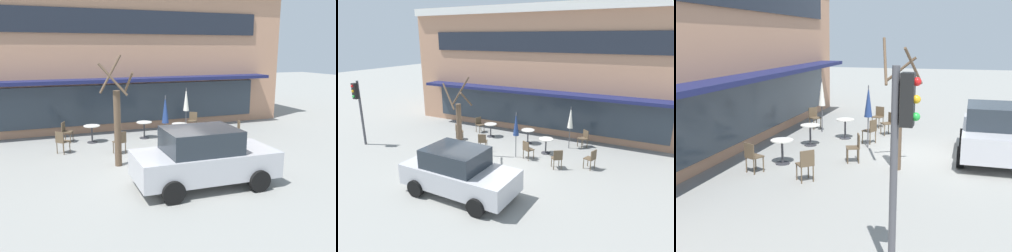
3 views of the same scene
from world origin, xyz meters
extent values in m
plane|color=gray|center=(0.00, 0.00, 0.00)|extent=(80.00, 80.00, 0.00)
cube|color=#191E4C|center=(0.00, 5.45, 2.55)|extent=(14.89, 1.10, 0.16)
cube|color=#2D3842|center=(0.00, 5.94, 1.35)|extent=(14.02, 0.10, 1.90)
cylinder|color=#333338|center=(0.25, 4.05, 0.01)|extent=(0.44, 0.44, 0.03)
cylinder|color=#333338|center=(0.25, 4.05, 0.38)|extent=(0.07, 0.07, 0.70)
cylinder|color=silver|center=(0.25, 4.05, 0.74)|extent=(0.70, 0.70, 0.03)
cylinder|color=#333338|center=(-2.10, 4.10, 0.01)|extent=(0.44, 0.44, 0.03)
cylinder|color=#333338|center=(-2.10, 4.10, 0.38)|extent=(0.07, 0.07, 0.70)
cylinder|color=silver|center=(-2.10, 4.10, 0.74)|extent=(0.70, 0.70, 0.03)
cylinder|color=#333338|center=(1.61, 3.13, 0.01)|extent=(0.44, 0.44, 0.03)
cylinder|color=#333338|center=(1.61, 3.13, 0.38)|extent=(0.07, 0.07, 0.70)
cylinder|color=silver|center=(1.61, 3.13, 0.74)|extent=(0.70, 0.70, 0.03)
cylinder|color=#4C4C51|center=(0.53, 2.00, 1.10)|extent=(0.04, 0.04, 2.20)
cone|color=navy|center=(0.53, 2.00, 1.65)|extent=(0.28, 0.28, 1.10)
cylinder|color=#4C4C51|center=(2.43, 4.33, 1.10)|extent=(0.04, 0.04, 2.20)
cone|color=silver|center=(2.43, 4.33, 1.65)|extent=(0.28, 0.28, 1.10)
cylinder|color=brown|center=(-2.86, 4.61, 0.23)|extent=(0.04, 0.04, 0.45)
cylinder|color=brown|center=(-2.99, 4.30, 0.23)|extent=(0.04, 0.04, 0.45)
cylinder|color=brown|center=(-3.17, 4.74, 0.23)|extent=(0.04, 0.04, 0.45)
cylinder|color=brown|center=(-3.31, 4.43, 0.23)|extent=(0.04, 0.04, 0.45)
cube|color=brown|center=(-3.08, 4.52, 0.47)|extent=(0.53, 0.53, 0.04)
cube|color=brown|center=(-3.25, 4.59, 0.69)|extent=(0.19, 0.38, 0.40)
cylinder|color=brown|center=(-3.38, 3.11, 0.23)|extent=(0.04, 0.04, 0.45)
cylinder|color=brown|center=(-3.15, 2.86, 0.23)|extent=(0.04, 0.04, 0.45)
cylinder|color=brown|center=(-3.63, 2.88, 0.23)|extent=(0.04, 0.04, 0.45)
cylinder|color=brown|center=(-3.40, 2.63, 0.23)|extent=(0.04, 0.04, 0.45)
cube|color=brown|center=(-3.39, 2.87, 0.47)|extent=(0.57, 0.57, 0.04)
cube|color=brown|center=(-3.52, 2.75, 0.69)|extent=(0.30, 0.32, 0.40)
cylinder|color=brown|center=(-1.57, 2.17, 0.23)|extent=(0.04, 0.04, 0.45)
cylinder|color=brown|center=(-1.25, 2.29, 0.23)|extent=(0.04, 0.04, 0.45)
cylinder|color=brown|center=(-1.45, 1.85, 0.23)|extent=(0.04, 0.04, 0.45)
cylinder|color=brown|center=(-1.13, 1.97, 0.23)|extent=(0.04, 0.04, 0.45)
cube|color=brown|center=(-1.35, 2.07, 0.47)|extent=(0.51, 0.51, 0.04)
cube|color=brown|center=(-1.29, 1.90, 0.69)|extent=(0.39, 0.18, 0.40)
cylinder|color=brown|center=(2.40, 1.75, 0.23)|extent=(0.04, 0.04, 0.45)
cylinder|color=brown|center=(2.68, 1.94, 0.23)|extent=(0.04, 0.04, 0.45)
cylinder|color=brown|center=(2.60, 1.47, 0.23)|extent=(0.04, 0.04, 0.45)
cylinder|color=brown|center=(2.88, 1.67, 0.23)|extent=(0.04, 0.04, 0.45)
cube|color=brown|center=(2.64, 1.71, 0.47)|extent=(0.56, 0.56, 0.04)
cube|color=brown|center=(2.75, 1.56, 0.69)|extent=(0.35, 0.27, 0.40)
cylinder|color=brown|center=(1.06, 2.32, 0.23)|extent=(0.04, 0.04, 0.45)
cylinder|color=brown|center=(1.37, 2.18, 0.23)|extent=(0.04, 0.04, 0.45)
cylinder|color=brown|center=(0.92, 2.01, 0.23)|extent=(0.04, 0.04, 0.45)
cylinder|color=brown|center=(1.23, 1.87, 0.23)|extent=(0.04, 0.04, 0.45)
cube|color=brown|center=(1.14, 2.09, 0.47)|extent=(0.53, 0.53, 0.04)
cube|color=brown|center=(1.07, 1.93, 0.69)|extent=(0.38, 0.20, 0.40)
cylinder|color=brown|center=(3.02, 4.60, 0.23)|extent=(0.04, 0.04, 0.45)
cylinder|color=brown|center=(2.76, 4.81, 0.23)|extent=(0.04, 0.04, 0.45)
cylinder|color=brown|center=(3.24, 4.86, 0.23)|extent=(0.04, 0.04, 0.45)
cylinder|color=brown|center=(2.97, 5.08, 0.23)|extent=(0.04, 0.04, 0.45)
cube|color=brown|center=(3.00, 4.84, 0.47)|extent=(0.56, 0.56, 0.04)
cube|color=brown|center=(3.11, 4.98, 0.69)|extent=(0.34, 0.28, 0.40)
cylinder|color=brown|center=(3.70, 2.22, 0.23)|extent=(0.04, 0.04, 0.45)
cylinder|color=brown|center=(3.81, 2.54, 0.23)|extent=(0.04, 0.04, 0.45)
cylinder|color=brown|center=(4.02, 2.10, 0.23)|extent=(0.04, 0.04, 0.45)
cylinder|color=brown|center=(4.14, 2.43, 0.23)|extent=(0.04, 0.04, 0.45)
cube|color=brown|center=(3.92, 2.32, 0.47)|extent=(0.51, 0.51, 0.04)
cube|color=brown|center=(4.09, 2.26, 0.69)|extent=(0.17, 0.39, 0.40)
cube|color=#B7B7BC|center=(0.28, -2.09, 0.70)|extent=(4.24, 1.90, 0.76)
cube|color=#232B33|center=(0.13, -2.09, 1.42)|extent=(2.14, 1.65, 0.68)
cylinder|color=black|center=(1.60, -1.22, 0.32)|extent=(0.64, 0.23, 0.64)
cylinder|color=black|center=(-1.00, -1.16, 0.32)|extent=(0.64, 0.23, 0.64)
cylinder|color=brown|center=(-1.71, 0.64, 1.32)|extent=(0.24, 0.24, 2.63)
cylinder|color=brown|center=(-1.27, 0.66, 2.89)|extent=(0.13, 0.92, 0.77)
cylinder|color=brown|center=(-1.82, 1.02, 3.16)|extent=(0.86, 0.32, 1.30)
cylinder|color=brown|center=(-1.90, 0.23, 3.03)|extent=(0.91, 0.48, 1.06)
cylinder|color=#47474C|center=(-7.37, -0.13, 1.70)|extent=(0.12, 0.12, 3.40)
cube|color=black|center=(-7.37, -0.31, 2.90)|extent=(0.26, 0.20, 0.80)
sphere|color=red|center=(-7.37, -0.44, 3.17)|extent=(0.13, 0.13, 0.13)
sphere|color=gold|center=(-7.37, -0.44, 2.91)|extent=(0.13, 0.13, 0.13)
sphere|color=green|center=(-7.37, -0.44, 2.65)|extent=(0.13, 0.13, 0.13)
camera|label=1|loc=(-4.21, -11.08, 4.00)|focal=38.00mm
camera|label=2|loc=(6.29, -9.97, 5.53)|focal=32.00mm
camera|label=3|loc=(-13.54, -1.06, 3.80)|focal=45.00mm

